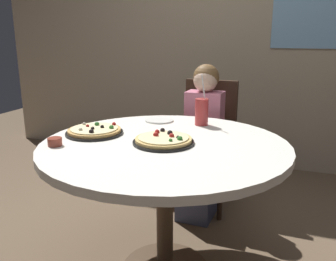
% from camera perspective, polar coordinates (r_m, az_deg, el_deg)
% --- Properties ---
extents(wall_with_window, '(5.20, 0.14, 2.90)m').
position_cam_1_polar(wall_with_window, '(3.63, 10.78, 17.46)').
color(wall_with_window, tan).
rests_on(wall_with_window, ground_plane).
extents(dining_table, '(1.26, 1.26, 0.75)m').
position_cam_1_polar(dining_table, '(1.85, -0.53, -4.63)').
color(dining_table, silver).
rests_on(dining_table, ground_plane).
extents(chair_wooden, '(0.41, 0.41, 0.95)m').
position_cam_1_polar(chair_wooden, '(2.74, 6.33, -0.96)').
color(chair_wooden, '#382619').
rests_on(chair_wooden, ground_plane).
extents(diner_child, '(0.26, 0.42, 1.08)m').
position_cam_1_polar(diner_child, '(2.59, 5.25, -2.99)').
color(diner_child, '#3F4766').
rests_on(diner_child, ground_plane).
extents(pizza_veggie, '(0.31, 0.31, 0.05)m').
position_cam_1_polar(pizza_veggie, '(1.81, -0.84, -1.51)').
color(pizza_veggie, black).
rests_on(pizza_veggie, dining_table).
extents(pizza_cheese, '(0.32, 0.32, 0.05)m').
position_cam_1_polar(pizza_cheese, '(2.02, -11.60, -0.07)').
color(pizza_cheese, black).
rests_on(pizza_cheese, dining_table).
extents(soda_cup, '(0.08, 0.08, 0.31)m').
position_cam_1_polar(soda_cup, '(2.17, 5.37, 2.98)').
color(soda_cup, '#B73333').
rests_on(soda_cup, dining_table).
extents(sauce_bowl, '(0.07, 0.07, 0.04)m').
position_cam_1_polar(sauce_bowl, '(1.85, -17.55, -1.72)').
color(sauce_bowl, brown).
rests_on(sauce_bowl, dining_table).
extents(plate_small, '(0.18, 0.18, 0.01)m').
position_cam_1_polar(plate_small, '(2.27, -1.40, 1.65)').
color(plate_small, white).
rests_on(plate_small, dining_table).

